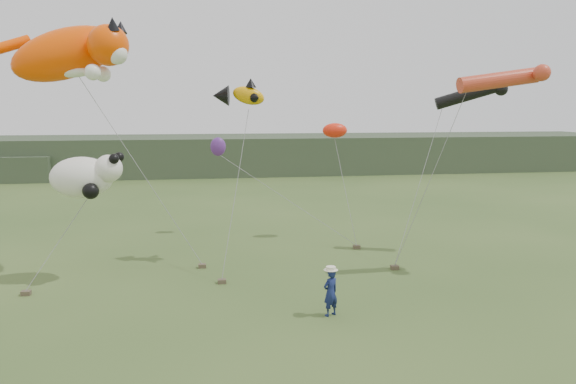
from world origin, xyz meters
name	(u,v)px	position (x,y,z in m)	size (l,w,h in m)	color
ground	(297,319)	(0.00, 0.00, 0.00)	(120.00, 120.00, 0.00)	#385123
headland	(200,155)	(-3.11, 44.69, 1.92)	(90.00, 13.00, 4.00)	#2D3D28
festival_attendant	(331,292)	(1.20, 0.15, 0.84)	(0.61, 0.40, 1.68)	#151F51
sandbag_anchors	(250,269)	(-1.09, 5.91, 0.09)	(15.65, 5.26, 0.18)	brown
cat_kite	(75,53)	(-8.34, 7.59, 9.51)	(6.14, 3.42, 3.42)	#FF4900
fish_kite	(238,95)	(-1.37, 7.88, 7.75)	(2.53, 1.65, 1.34)	#E49D06
tube_kites	(492,86)	(9.84, 5.71, 8.16)	(4.16, 5.55, 1.89)	black
panda_kite	(86,176)	(-7.82, 5.81, 4.39)	(2.99, 1.93, 1.86)	white
misc_kites	(289,137)	(1.76, 12.66, 5.58)	(7.41, 2.70, 1.89)	red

